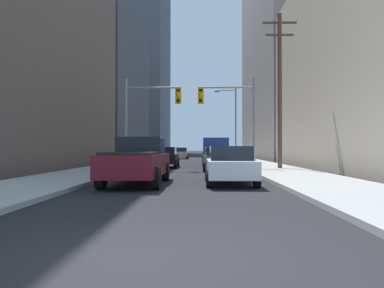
# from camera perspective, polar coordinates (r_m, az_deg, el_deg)

# --- Properties ---
(ground_plane) EXTENTS (400.00, 400.00, 0.00)m
(ground_plane) POSITION_cam_1_polar(r_m,az_deg,el_deg) (4.83, -7.24, -18.02)
(ground_plane) COLOR black
(sidewalk_left) EXTENTS (3.77, 160.00, 0.15)m
(sidewalk_left) POSITION_cam_1_polar(r_m,az_deg,el_deg) (54.92, -5.10, -2.08)
(sidewalk_left) COLOR #9E9E99
(sidewalk_left) RESTS_ON ground
(sidewalk_right) EXTENTS (3.77, 160.00, 0.15)m
(sidewalk_right) POSITION_cam_1_polar(r_m,az_deg,el_deg) (54.79, 6.34, -2.09)
(sidewalk_right) COLOR #9E9E99
(sidewalk_right) RESTS_ON ground
(pickup_truck_maroon) EXTENTS (2.20, 5.43, 1.90)m
(pickup_truck_maroon) POSITION_cam_1_polar(r_m,az_deg,el_deg) (14.39, -8.65, -2.68)
(pickup_truck_maroon) COLOR maroon
(pickup_truck_maroon) RESTS_ON ground
(cargo_van_blue) EXTENTS (2.16, 5.23, 2.26)m
(cargo_van_blue) POSITION_cam_1_polar(r_m,az_deg,el_deg) (30.25, 3.69, -0.95)
(cargo_van_blue) COLOR navy
(cargo_van_blue) RESTS_ON ground
(sedan_white) EXTENTS (1.95, 4.20, 1.52)m
(sedan_white) POSITION_cam_1_polar(r_m,az_deg,el_deg) (14.31, 6.09, -3.34)
(sedan_white) COLOR white
(sedan_white) RESTS_ON ground
(sedan_black) EXTENTS (1.95, 4.21, 1.52)m
(sedan_black) POSITION_cam_1_polar(r_m,az_deg,el_deg) (26.55, -4.33, -2.11)
(sedan_black) COLOR black
(sedan_black) RESTS_ON ground
(sedan_green) EXTENTS (1.97, 4.27, 1.52)m
(sedan_green) POSITION_cam_1_polar(r_m,az_deg,el_deg) (22.71, 4.19, -2.35)
(sedan_green) COLOR #195938
(sedan_green) RESTS_ON ground
(sedan_silver) EXTENTS (1.95, 4.24, 1.52)m
(sedan_silver) POSITION_cam_1_polar(r_m,az_deg,el_deg) (48.12, -1.79, -1.46)
(sedan_silver) COLOR #B7BABF
(sedan_silver) RESTS_ON ground
(sedan_red) EXTENTS (1.96, 4.27, 1.52)m
(sedan_red) POSITION_cam_1_polar(r_m,az_deg,el_deg) (41.89, 2.93, -1.58)
(sedan_red) COLOR maroon
(sedan_red) RESTS_ON ground
(traffic_signal_near_left) EXTENTS (3.71, 0.44, 6.00)m
(traffic_signal_near_left) POSITION_cam_1_polar(r_m,az_deg,el_deg) (23.55, -6.74, 5.67)
(traffic_signal_near_left) COLOR gray
(traffic_signal_near_left) RESTS_ON ground
(traffic_signal_near_right) EXTENTS (3.74, 0.44, 6.00)m
(traffic_signal_near_right) POSITION_cam_1_polar(r_m,az_deg,el_deg) (23.40, 6.03, 5.72)
(traffic_signal_near_right) COLOR gray
(traffic_signal_near_right) RESTS_ON ground
(utility_pole_right) EXTENTS (2.20, 0.28, 10.20)m
(utility_pole_right) POSITION_cam_1_polar(r_m,az_deg,el_deg) (24.10, 13.83, 8.76)
(utility_pole_right) COLOR brown
(utility_pole_right) RESTS_ON ground
(street_lamp_right) EXTENTS (2.27, 0.32, 7.50)m
(street_lamp_right) POSITION_cam_1_polar(r_m,az_deg,el_deg) (36.39, 6.46, 4.20)
(street_lamp_right) COLOR gray
(street_lamp_right) RESTS_ON ground
(building_left_mid_office) EXTENTS (24.69, 23.57, 19.80)m
(building_left_mid_office) POSITION_cam_1_polar(r_m,az_deg,el_deg) (55.11, -21.68, 8.22)
(building_left_mid_office) COLOR #4C515B
(building_left_mid_office) RESTS_ON ground
(building_left_far_tower) EXTENTS (20.69, 29.04, 65.03)m
(building_left_far_tower) POSITION_cam_1_polar(r_m,az_deg,el_deg) (103.61, -10.12, 16.80)
(building_left_far_tower) COLOR #4C515B
(building_left_far_tower) RESTS_ON ground
(building_right_mid_block) EXTENTS (19.73, 27.51, 32.44)m
(building_right_mid_block) POSITION_cam_1_polar(r_m,az_deg,el_deg) (55.09, 20.37, 14.94)
(building_right_mid_block) COLOR gray
(building_right_mid_block) RESTS_ON ground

